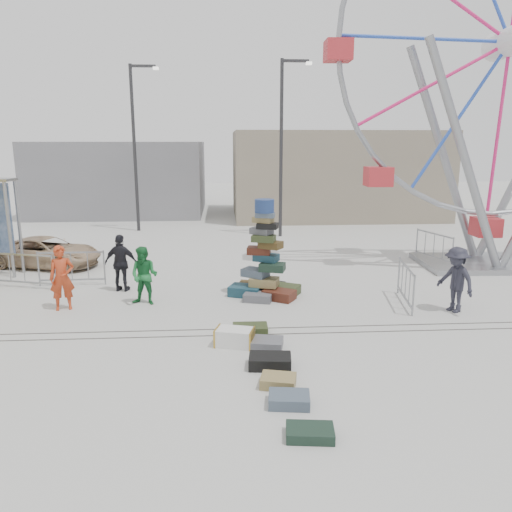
{
  "coord_description": "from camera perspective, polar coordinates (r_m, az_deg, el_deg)",
  "views": [
    {
      "loc": [
        0.32,
        -10.31,
        4.39
      ],
      "look_at": [
        1.14,
        2.28,
        1.5
      ],
      "focal_mm": 35.0,
      "sensor_mm": 36.0,
      "label": 1
    }
  ],
  "objects": [
    {
      "name": "ground",
      "position": [
        11.21,
        -5.16,
        -10.22
      ],
      "size": [
        90.0,
        90.0,
        0.0
      ],
      "primitive_type": "plane",
      "color": "#9E9E99",
      "rests_on": "ground"
    },
    {
      "name": "track_line_near",
      "position": [
        11.76,
        -5.09,
        -9.06
      ],
      "size": [
        40.0,
        0.04,
        0.01
      ],
      "primitive_type": "cube",
      "color": "#47443F",
      "rests_on": "ground"
    },
    {
      "name": "track_line_far",
      "position": [
        12.13,
        -5.05,
        -8.35
      ],
      "size": [
        40.0,
        0.04,
        0.01
      ],
      "primitive_type": "cube",
      "color": "#47443F",
      "rests_on": "ground"
    },
    {
      "name": "building_right",
      "position": [
        31.09,
        8.79,
        9.27
      ],
      "size": [
        12.0,
        8.0,
        5.0
      ],
      "primitive_type": "cube",
      "color": "gray",
      "rests_on": "ground"
    },
    {
      "name": "building_left",
      "position": [
        32.99,
        -14.95,
        8.67
      ],
      "size": [
        10.0,
        8.0,
        4.4
      ],
      "primitive_type": "cube",
      "color": "gray",
      "rests_on": "ground"
    },
    {
      "name": "lamp_post_right",
      "position": [
        23.47,
        3.13,
        13.11
      ],
      "size": [
        1.41,
        0.25,
        8.0
      ],
      "color": "#2D2D30",
      "rests_on": "ground"
    },
    {
      "name": "lamp_post_left",
      "position": [
        25.66,
        -13.56,
        12.76
      ],
      "size": [
        1.41,
        0.25,
        8.0
      ],
      "color": "#2D2D30",
      "rests_on": "ground"
    },
    {
      "name": "suitcase_tower",
      "position": [
        14.46,
        0.97,
        -1.52
      ],
      "size": [
        2.22,
        1.84,
        2.82
      ],
      "rotation": [
        0.0,
        0.0,
        -0.42
      ],
      "color": "#1B4051",
      "rests_on": "ground"
    },
    {
      "name": "ferris_wheel",
      "position": [
        19.64,
        26.74,
        18.15
      ],
      "size": [
        11.61,
        2.99,
        13.47
      ],
      "rotation": [
        0.0,
        0.0,
        -0.03
      ],
      "color": "gray",
      "rests_on": "ground"
    },
    {
      "name": "steamer_trunk",
      "position": [
        11.13,
        -2.46,
        -9.27
      ],
      "size": [
        0.93,
        0.69,
        0.39
      ],
      "primitive_type": "cube",
      "rotation": [
        0.0,
        0.0,
        -0.27
      ],
      "color": "silver",
      "rests_on": "ground"
    },
    {
      "name": "row_case_0",
      "position": [
        11.82,
        -0.67,
        -8.37
      ],
      "size": [
        0.82,
        0.52,
        0.21
      ],
      "primitive_type": "cube",
      "rotation": [
        0.0,
        0.0,
        -0.01
      ],
      "color": "#344020",
      "rests_on": "ground"
    },
    {
      "name": "row_case_1",
      "position": [
        11.07,
        1.28,
        -9.94
      ],
      "size": [
        0.77,
        0.68,
        0.19
      ],
      "primitive_type": "cube",
      "rotation": [
        0.0,
        0.0,
        -0.2
      ],
      "color": "slate",
      "rests_on": "ground"
    },
    {
      "name": "row_case_2",
      "position": [
        10.16,
        1.61,
        -11.94
      ],
      "size": [
        0.89,
        0.63,
        0.25
      ],
      "primitive_type": "cube",
      "rotation": [
        0.0,
        0.0,
        -0.1
      ],
      "color": "black",
      "rests_on": "ground"
    },
    {
      "name": "row_case_3",
      "position": [
        9.46,
        2.55,
        -14.09
      ],
      "size": [
        0.73,
        0.62,
        0.2
      ],
      "primitive_type": "cube",
      "rotation": [
        0.0,
        0.0,
        -0.23
      ],
      "color": "#94804B",
      "rests_on": "ground"
    },
    {
      "name": "row_case_4",
      "position": [
        8.88,
        3.81,
        -16.05
      ],
      "size": [
        0.76,
        0.59,
        0.2
      ],
      "primitive_type": "cube",
      "rotation": [
        0.0,
        0.0,
        -0.12
      ],
      "color": "#4B5A6C",
      "rests_on": "ground"
    },
    {
      "name": "row_case_5",
      "position": [
        8.08,
        6.19,
        -19.43
      ],
      "size": [
        0.78,
        0.55,
        0.17
      ],
      "primitive_type": "cube",
      "rotation": [
        0.0,
        0.0,
        -0.12
      ],
      "color": "#1B3024",
      "rests_on": "ground"
    },
    {
      "name": "barricade_dummy_b",
      "position": [
        16.83,
        -24.99,
        -1.52
      ],
      "size": [
        1.95,
        0.66,
        1.1
      ],
      "primitive_type": null,
      "rotation": [
        0.0,
        0.0,
        -0.29
      ],
      "color": "gray",
      "rests_on": "ground"
    },
    {
      "name": "barricade_dummy_c",
      "position": [
        16.57,
        -20.33,
        -1.32
      ],
      "size": [
        2.0,
        0.15,
        1.1
      ],
      "primitive_type": null,
      "rotation": [
        0.0,
        0.0,
        0.02
      ],
      "color": "gray",
      "rests_on": "ground"
    },
    {
      "name": "barricade_wheel_front",
      "position": [
        14.37,
        16.73,
        -3.16
      ],
      "size": [
        0.41,
        1.99,
        1.1
      ],
      "primitive_type": null,
      "rotation": [
        0.0,
        0.0,
        1.41
      ],
      "color": "gray",
      "rests_on": "ground"
    },
    {
      "name": "barricade_wheel_back",
      "position": [
        19.83,
        19.65,
        0.98
      ],
      "size": [
        0.65,
        1.95,
        1.1
      ],
      "primitive_type": null,
      "rotation": [
        0.0,
        0.0,
        -1.29
      ],
      "color": "gray",
      "rests_on": "ground"
    },
    {
      "name": "pedestrian_red",
      "position": [
        14.21,
        -21.29,
        -2.34
      ],
      "size": [
        0.73,
        0.58,
        1.75
      ],
      "primitive_type": "imported",
      "rotation": [
        0.0,
        0.0,
        0.29
      ],
      "color": "#AD3618",
      "rests_on": "ground"
    },
    {
      "name": "pedestrian_green",
      "position": [
        14.02,
        -12.64,
        -2.22
      ],
      "size": [
        0.92,
        0.8,
        1.62
      ],
      "primitive_type": "imported",
      "rotation": [
        0.0,
        0.0,
        -0.26
      ],
      "color": "#1A6930",
      "rests_on": "ground"
    },
    {
      "name": "pedestrian_black",
      "position": [
        15.41,
        -15.15,
        -0.79
      ],
      "size": [
        1.07,
        0.61,
        1.73
      ],
      "primitive_type": "imported",
      "rotation": [
        0.0,
        0.0,
        2.94
      ],
      "color": "black",
      "rests_on": "ground"
    },
    {
      "name": "pedestrian_grey",
      "position": [
        14.08,
        21.86,
        -2.53
      ],
      "size": [
        1.03,
        1.29,
        1.74
      ],
      "primitive_type": "imported",
      "rotation": [
        0.0,
        0.0,
        -1.18
      ],
      "color": "#22222D",
      "rests_on": "ground"
    },
    {
      "name": "parked_suv",
      "position": [
        19.42,
        -22.81,
        0.42
      ],
      "size": [
        4.18,
        2.78,
        1.07
      ],
      "primitive_type": "imported",
      "rotation": [
        0.0,
        0.0,
        1.29
      ],
      "color": "tan",
      "rests_on": "ground"
    }
  ]
}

